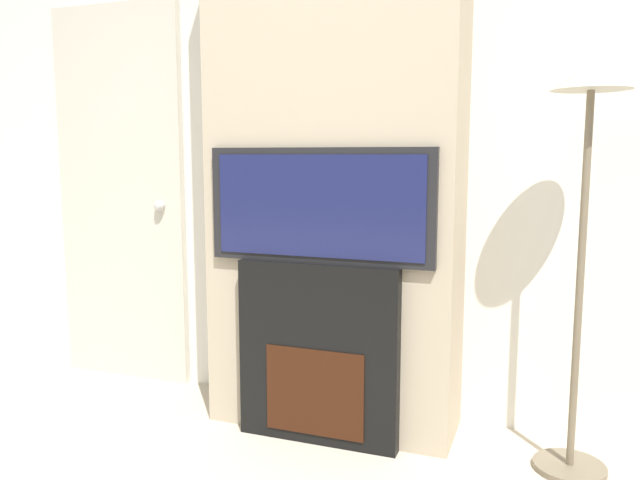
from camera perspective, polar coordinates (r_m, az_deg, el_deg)
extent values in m
cube|color=silver|center=(3.11, 2.88, 9.05)|extent=(6.00, 0.06, 2.70)
cube|color=tan|center=(2.89, 1.45, 9.16)|extent=(1.15, 0.41, 2.70)
cube|color=black|center=(2.83, 0.00, -10.21)|extent=(0.74, 0.14, 0.81)
cube|color=#33160A|center=(2.82, -0.53, -13.78)|extent=(0.46, 0.01, 0.39)
cube|color=black|center=(2.70, 0.00, 3.16)|extent=(1.02, 0.06, 0.50)
cube|color=#191E4C|center=(2.67, -0.25, 3.10)|extent=(0.94, 0.01, 0.44)
cylinder|color=#726651|center=(2.90, 21.84, -18.70)|extent=(0.29, 0.29, 0.03)
cylinder|color=#726651|center=(2.66, 22.67, -3.79)|extent=(0.03, 0.03, 1.50)
cone|color=#B7B2A3|center=(2.63, 23.60, 13.55)|extent=(0.30, 0.30, 0.10)
cube|color=beige|center=(3.71, -17.75, 3.84)|extent=(0.81, 0.04, 2.10)
sphere|color=silver|center=(3.51, -14.47, 3.07)|extent=(0.06, 0.06, 0.06)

